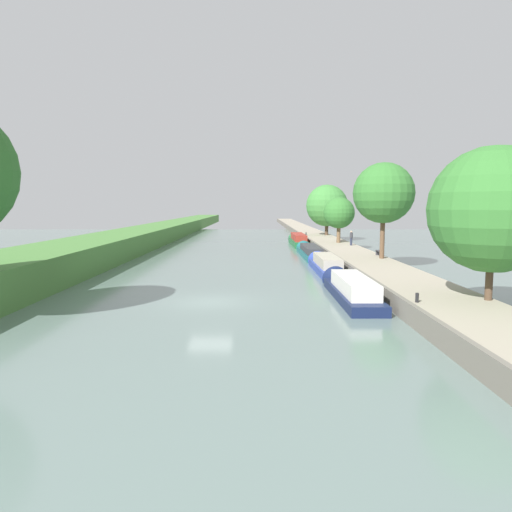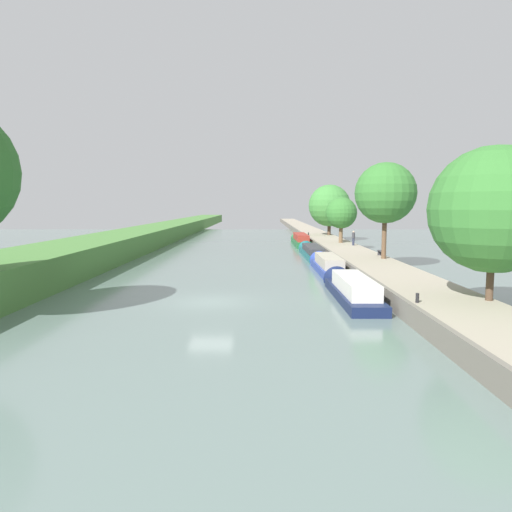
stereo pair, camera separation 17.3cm
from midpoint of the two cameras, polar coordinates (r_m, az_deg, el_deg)
ground_plane at (r=26.66m, az=-5.68°, el=-5.69°), size 160.00×160.00×0.00m
right_towpath at (r=28.04m, az=19.81°, el=-4.44°), size 4.35×260.00×0.96m
stone_quay at (r=27.35m, az=15.26°, el=-4.49°), size 0.25×260.00×1.01m
narrowboat_navy at (r=28.43m, az=11.52°, el=-3.90°), size 1.97×10.37×2.07m
narrowboat_blue at (r=39.39m, az=8.60°, el=-1.02°), size 1.88×10.22×2.00m
narrowboat_teal at (r=51.04m, az=6.71°, el=0.59°), size 1.88×12.71×1.81m
narrowboat_green at (r=64.77m, az=5.31°, el=1.97°), size 1.88×12.66×2.11m
tree_rightbank_near at (r=24.59m, az=27.25°, el=5.11°), size 6.01×6.01×7.36m
tree_rightbank_midnear at (r=40.85m, az=15.57°, el=7.49°), size 5.14×5.14×8.16m
tree_rightbank_midfar at (r=57.04m, az=10.32°, el=5.24°), size 3.79×3.79×5.53m
tree_rightbank_far at (r=71.56m, az=8.88°, el=6.17°), size 6.34×6.34×7.66m
person_walking at (r=53.67m, az=11.79°, el=2.23°), size 0.34×0.34×1.66m
mooring_bollard_near at (r=23.08m, az=19.26°, el=-4.89°), size 0.16×0.16×0.45m
mooring_bollard_far at (r=70.50m, az=6.32°, el=2.74°), size 0.16×0.16×0.45m
park_bench at (r=43.15m, az=15.12°, el=0.48°), size 0.44×1.50×0.47m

